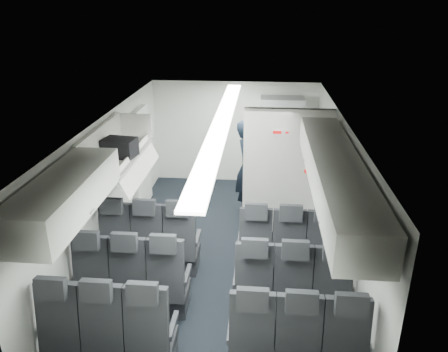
% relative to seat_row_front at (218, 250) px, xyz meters
% --- Properties ---
extents(cabin_shell, '(3.41, 6.01, 2.16)m').
position_rel_seat_row_front_xyz_m(cabin_shell, '(0.00, 0.53, 0.72)').
color(cabin_shell, black).
rests_on(cabin_shell, ground).
extents(seat_row_front, '(3.33, 0.56, 1.24)m').
position_rel_seat_row_front_xyz_m(seat_row_front, '(0.00, 0.00, 0.00)').
color(seat_row_front, black).
rests_on(seat_row_front, cabin_shell).
extents(seat_row_mid, '(3.33, 0.56, 1.24)m').
position_rel_seat_row_front_xyz_m(seat_row_mid, '(0.00, -0.90, 0.00)').
color(seat_row_mid, black).
rests_on(seat_row_mid, cabin_shell).
extents(seat_row_rear, '(3.33, 0.56, 1.24)m').
position_rel_seat_row_front_xyz_m(seat_row_rear, '(0.00, -1.80, 0.00)').
color(seat_row_rear, black).
rests_on(seat_row_rear, cabin_shell).
extents(overhead_bin_left_rear, '(0.53, 1.80, 0.40)m').
position_rel_seat_row_front_xyz_m(overhead_bin_left_rear, '(-1.40, -1.47, 1.46)').
color(overhead_bin_left_rear, silver).
rests_on(overhead_bin_left_rear, cabin_shell).
extents(overhead_bin_left_front_open, '(0.64, 1.70, 0.72)m').
position_rel_seat_row_front_xyz_m(overhead_bin_left_front_open, '(-1.44, 0.28, 1.33)').
color(overhead_bin_left_front_open, '#9E9E93').
rests_on(overhead_bin_left_front_open, cabin_shell).
extents(overhead_bin_right_rear, '(0.53, 1.80, 0.40)m').
position_rel_seat_row_front_xyz_m(overhead_bin_right_rear, '(1.40, -1.47, 1.46)').
color(overhead_bin_right_rear, silver).
rests_on(overhead_bin_right_rear, cabin_shell).
extents(overhead_bin_right_front, '(0.53, 1.70, 0.40)m').
position_rel_seat_row_front_xyz_m(overhead_bin_right_front, '(1.40, 0.28, 1.46)').
color(overhead_bin_right_front, silver).
rests_on(overhead_bin_right_front, cabin_shell).
extents(bulkhead_partition, '(1.40, 0.15, 2.13)m').
position_rel_seat_row_front_xyz_m(bulkhead_partition, '(0.98, 1.33, 0.67)').
color(bulkhead_partition, silver).
rests_on(bulkhead_partition, cabin_shell).
extents(galley_unit, '(0.85, 0.52, 1.90)m').
position_rel_seat_row_front_xyz_m(galley_unit, '(0.95, 3.25, 0.55)').
color(galley_unit, '#939399').
rests_on(galley_unit, cabin_shell).
extents(boarding_door, '(0.12, 1.27, 1.86)m').
position_rel_seat_row_front_xyz_m(boarding_door, '(-1.64, 2.09, 0.55)').
color(boarding_door, silver).
rests_on(boarding_door, cabin_shell).
extents(flight_attendant, '(0.44, 0.66, 1.77)m').
position_rel_seat_row_front_xyz_m(flight_attendant, '(0.33, 1.97, 0.48)').
color(flight_attendant, black).
rests_on(flight_attendant, ground).
extents(carry_on_bag, '(0.48, 0.37, 0.26)m').
position_rel_seat_row_front_xyz_m(carry_on_bag, '(-1.38, 0.25, 1.40)').
color(carry_on_bag, black).
rests_on(carry_on_bag, overhead_bin_left_front_open).
extents(papers, '(0.21, 0.02, 0.14)m').
position_rel_seat_row_front_xyz_m(papers, '(0.52, 1.92, 0.68)').
color(papers, white).
rests_on(papers, flight_attendant).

